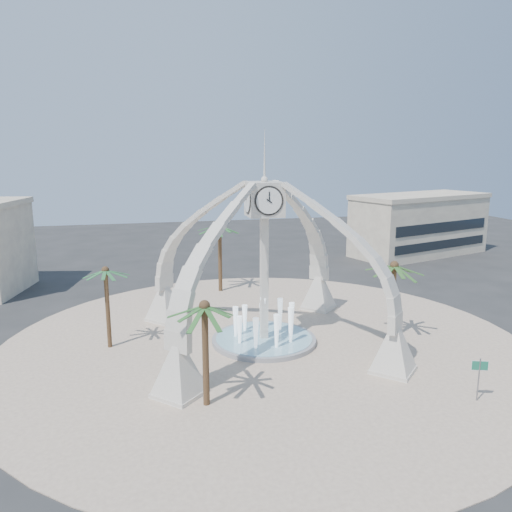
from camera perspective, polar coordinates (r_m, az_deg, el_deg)
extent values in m
plane|color=#282828|center=(39.01, 0.91, -9.87)|extent=(140.00, 140.00, 0.00)
cylinder|color=beige|center=(39.00, 0.91, -9.83)|extent=(40.00, 40.00, 0.06)
cube|color=beige|center=(37.48, 0.94, -2.89)|extent=(0.55, 0.55, 9.80)
cube|color=beige|center=(36.41, 0.97, 6.52)|extent=(2.50, 2.50, 2.50)
cone|color=beige|center=(36.25, 0.99, 11.64)|extent=(0.20, 0.20, 4.00)
cylinder|color=white|center=(35.16, 1.50, 6.33)|extent=(1.84, 0.04, 1.84)
pyramid|color=beige|center=(46.93, 7.18, -4.13)|extent=(3.80, 3.80, 3.20)
pyramid|color=beige|center=(44.13, -10.37, -5.26)|extent=(3.80, 3.80, 3.20)
pyramid|color=beige|center=(30.89, -8.83, -12.83)|extent=(3.80, 3.80, 3.20)
pyramid|color=beige|center=(34.77, 15.48, -10.25)|extent=(3.80, 3.80, 3.20)
cylinder|color=gray|center=(38.93, 0.92, -9.59)|extent=(8.00, 8.00, 0.40)
cylinder|color=#86B7C8|center=(38.85, 0.92, -9.29)|extent=(7.40, 7.40, 0.04)
cone|color=white|center=(38.31, 0.92, -7.06)|extent=(0.60, 0.60, 3.20)
cube|color=beige|center=(74.92, 18.14, 3.23)|extent=(21.49, 13.79, 8.00)
cube|color=beige|center=(74.45, 18.35, 6.50)|extent=(21.87, 14.17, 0.60)
cylinder|color=brown|center=(40.13, 15.31, -5.09)|extent=(0.40, 0.40, 6.06)
cylinder|color=brown|center=(38.64, -16.59, -5.79)|extent=(0.32, 0.32, 6.10)
cylinder|color=brown|center=(52.04, -4.13, -0.26)|extent=(0.41, 0.41, 7.11)
cylinder|color=brown|center=(29.01, -5.78, -11.26)|extent=(0.38, 0.38, 6.14)
cylinder|color=slate|center=(32.69, 24.08, -12.83)|extent=(0.09, 0.09, 2.69)
cube|color=#1A6A4D|center=(32.33, 24.22, -11.35)|extent=(0.88, 0.32, 0.54)
cube|color=white|center=(32.33, 24.22, -11.35)|extent=(0.95, 0.33, 0.61)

